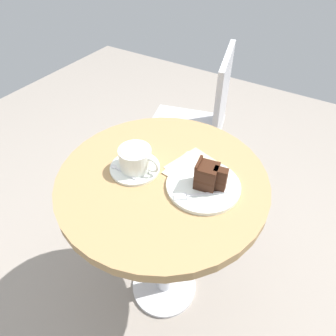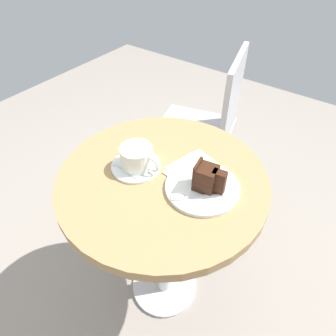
# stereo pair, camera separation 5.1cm
# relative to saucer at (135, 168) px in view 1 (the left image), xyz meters

# --- Properties ---
(ground_plane) EXTENTS (4.40, 4.40, 0.01)m
(ground_plane) POSITION_rel_saucer_xyz_m (0.09, 0.02, -0.74)
(ground_plane) COLOR gray
(ground_plane) RESTS_ON ground
(cafe_table) EXTENTS (0.66, 0.66, 0.73)m
(cafe_table) POSITION_rel_saucer_xyz_m (0.09, 0.02, -0.14)
(cafe_table) COLOR #A37F51
(cafe_table) RESTS_ON ground
(saucer) EXTENTS (0.16, 0.16, 0.01)m
(saucer) POSITION_rel_saucer_xyz_m (0.00, 0.00, 0.00)
(saucer) COLOR silver
(saucer) RESTS_ON cafe_table
(coffee_cup) EXTENTS (0.14, 0.10, 0.07)m
(coffee_cup) POSITION_rel_saucer_xyz_m (0.01, 0.00, 0.04)
(coffee_cup) COLOR silver
(coffee_cup) RESTS_ON saucer
(teaspoon) EXTENTS (0.11, 0.02, 0.00)m
(teaspoon) POSITION_rel_saucer_xyz_m (-0.03, -0.04, 0.01)
(teaspoon) COLOR silver
(teaspoon) RESTS_ON saucer
(cake_plate) EXTENTS (0.22, 0.22, 0.01)m
(cake_plate) POSITION_rel_saucer_xyz_m (0.22, 0.04, 0.00)
(cake_plate) COLOR silver
(cake_plate) RESTS_ON cafe_table
(cake_slice) EXTENTS (0.09, 0.07, 0.09)m
(cake_slice) POSITION_rel_saucer_xyz_m (0.23, 0.04, 0.05)
(cake_slice) COLOR #422619
(cake_slice) RESTS_ON cake_plate
(fork) EXTENTS (0.13, 0.11, 0.00)m
(fork) POSITION_rel_saucer_xyz_m (0.22, -0.01, 0.01)
(fork) COLOR silver
(fork) RESTS_ON cake_plate
(napkin) EXTENTS (0.19, 0.19, 0.00)m
(napkin) POSITION_rel_saucer_xyz_m (0.16, 0.09, -0.00)
(napkin) COLOR beige
(napkin) RESTS_ON cafe_table
(cafe_chair) EXTENTS (0.47, 0.47, 0.88)m
(cafe_chair) POSITION_rel_saucer_xyz_m (-0.07, 0.63, -0.21)
(cafe_chair) COLOR #BCBCC1
(cafe_chair) RESTS_ON ground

